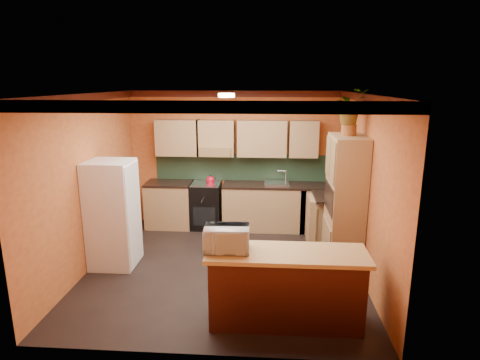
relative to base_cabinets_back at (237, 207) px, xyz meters
name	(u,v)px	position (x,y,z in m)	size (l,w,h in m)	color
room_shell	(226,134)	(-0.06, -1.52, 1.65)	(4.24, 4.24, 2.72)	black
base_cabinets_back	(237,207)	(0.00, 0.00, 0.00)	(3.65, 0.60, 0.88)	tan
countertop_back	(237,184)	(0.00, 0.00, 0.46)	(3.65, 0.62, 0.04)	black
stove	(206,205)	(-0.63, 0.00, 0.02)	(0.58, 0.58, 0.91)	black
kettle	(210,180)	(-0.53, -0.05, 0.56)	(0.17, 0.17, 0.18)	#B50C24
sink	(277,183)	(0.77, 0.00, 0.50)	(0.48, 0.40, 0.03)	silver
base_cabinets_right	(330,222)	(1.72, -0.75, 0.00)	(0.60, 0.80, 0.88)	tan
countertop_right	(332,197)	(1.72, -0.75, 0.46)	(0.62, 0.80, 0.04)	black
fridge	(113,214)	(-1.83, -1.80, 0.41)	(0.68, 0.66, 1.70)	white
pantry	(345,204)	(1.77, -1.67, 0.61)	(0.48, 0.90, 2.10)	tan
fern_pot	(349,130)	(1.77, -1.62, 1.74)	(0.22, 0.22, 0.16)	#945024
fern	(350,107)	(1.77, -1.62, 2.08)	(0.46, 0.40, 0.51)	tan
breakfast_bar	(286,290)	(0.83, -3.23, 0.00)	(1.80, 0.55, 0.88)	#511712
bar_top	(287,254)	(0.83, -3.23, 0.47)	(1.90, 0.65, 0.05)	tan
microwave	(227,238)	(0.12, -3.23, 0.64)	(0.53, 0.36, 0.29)	white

